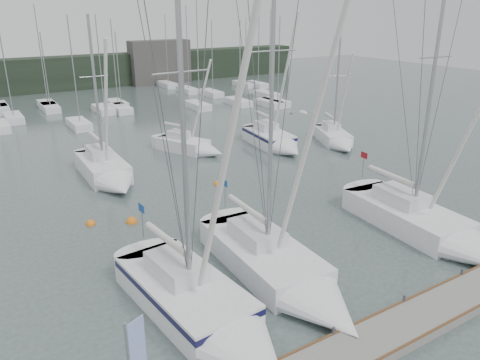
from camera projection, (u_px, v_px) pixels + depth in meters
name	position (u px, v px, depth m)	size (l,w,h in m)	color
ground	(306.00, 279.00, 22.23)	(160.00, 160.00, 0.00)	#43514E
dock	(388.00, 334.00, 18.19)	(24.00, 2.00, 0.40)	slate
far_treeline	(44.00, 75.00, 70.68)	(90.00, 4.00, 5.00)	black
far_building_right	(160.00, 62.00, 77.67)	(10.00, 3.00, 7.00)	#43403E
mast_forest	(116.00, 105.00, 59.14)	(58.94, 25.86, 14.74)	silver
sailboat_near_left	(209.00, 315.00, 18.55)	(4.09, 10.58, 16.90)	silver
sailboat_near_center	(289.00, 277.00, 21.26)	(3.81, 11.24, 17.75)	silver
sailboat_near_right	(437.00, 231.00, 25.58)	(4.03, 11.23, 16.49)	silver
sailboat_mid_b	(109.00, 174.00, 34.26)	(3.00, 8.84, 12.59)	silver
sailboat_mid_c	(194.00, 147.00, 41.22)	(4.80, 7.07, 9.94)	silver
sailboat_mid_d	(276.00, 141.00, 42.43)	(3.74, 8.34, 14.35)	silver
sailboat_mid_e	(337.00, 140.00, 43.40)	(5.07, 7.65, 10.44)	silver
buoy_a	(132.00, 222.00, 28.08)	(0.69, 0.69, 0.69)	orange
buoy_b	(217.00, 184.00, 34.06)	(0.56, 0.56, 0.56)	orange
buoy_c	(91.00, 224.00, 27.80)	(0.57, 0.57, 0.57)	orange
seagull	(303.00, 113.00, 17.70)	(0.91, 0.49, 0.19)	white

